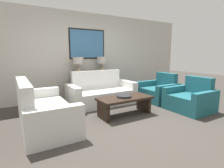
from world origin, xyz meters
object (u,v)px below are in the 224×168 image
object	(u,v)px
console_table	(91,87)
couch_by_side	(43,112)
couch_by_back_wall	(101,93)
armchair_near_back_wall	(159,92)
armchair_near_camera	(190,99)
decorative_bowl	(124,96)
table_lamp_left	(78,63)
table_lamp_right	(102,63)
coffee_table	(125,102)

from	to	relation	value
console_table	couch_by_side	xyz separation A→B (m)	(-1.69, -1.56, -0.08)
console_table	couch_by_back_wall	world-z (taller)	couch_by_back_wall
armchair_near_back_wall	armchair_near_camera	distance (m)	1.08
console_table	decorative_bowl	world-z (taller)	console_table
couch_by_back_wall	armchair_near_back_wall	bearing A→B (deg)	-19.34
table_lamp_left	decorative_bowl	bearing A→B (deg)	-76.97
couch_by_back_wall	armchair_near_back_wall	size ratio (longest dim) A/B	1.88
table_lamp_left	couch_by_side	distance (m)	2.19
table_lamp_left	couch_by_side	bearing A→B (deg)	-129.64
armchair_near_camera	couch_by_back_wall	bearing A→B (deg)	134.91
table_lamp_right	couch_by_back_wall	world-z (taller)	table_lamp_right
couch_by_side	decorative_bowl	world-z (taller)	couch_by_side
coffee_table	armchair_near_back_wall	size ratio (longest dim) A/B	1.27
armchair_near_back_wall	table_lamp_left	bearing A→B (deg)	148.08
table_lamp_right	couch_by_back_wall	bearing A→B (deg)	-119.74
couch_by_side	armchair_near_camera	world-z (taller)	couch_by_side
coffee_table	decorative_bowl	distance (m)	0.13
table_lamp_left	couch_by_side	world-z (taller)	table_lamp_left
table_lamp_right	armchair_near_camera	world-z (taller)	table_lamp_right
armchair_near_back_wall	console_table	bearing A→B (deg)	142.29
console_table	couch_by_side	world-z (taller)	couch_by_side
armchair_near_back_wall	armchair_near_camera	size ratio (longest dim) A/B	1.00
console_table	couch_by_side	distance (m)	2.31
console_table	table_lamp_right	distance (m)	0.84
table_lamp_left	couch_by_side	size ratio (longest dim) A/B	0.30
table_lamp_left	armchair_near_camera	world-z (taller)	table_lamp_left
table_lamp_right	decorative_bowl	size ratio (longest dim) A/B	1.63
table_lamp_right	decorative_bowl	distance (m)	1.97
console_table	coffee_table	bearing A→B (deg)	-88.73
couch_by_side	armchair_near_back_wall	world-z (taller)	couch_by_side
console_table	coffee_table	size ratio (longest dim) A/B	0.96
coffee_table	armchair_near_back_wall	bearing A→B (deg)	18.48
coffee_table	table_lamp_left	bearing A→B (deg)	103.58
couch_by_back_wall	armchair_near_camera	size ratio (longest dim) A/B	1.88
couch_by_side	decorative_bowl	xyz separation A→B (m)	(1.71, -0.25, 0.15)
couch_by_back_wall	couch_by_side	world-z (taller)	same
decorative_bowl	table_lamp_left	bearing A→B (deg)	103.03
decorative_bowl	armchair_near_camera	bearing A→B (deg)	-18.45
console_table	coffee_table	distance (m)	1.82
console_table	decorative_bowl	distance (m)	1.81
console_table	decorative_bowl	xyz separation A→B (m)	(0.02, -1.81, 0.07)
table_lamp_left	table_lamp_right	world-z (taller)	same
table_lamp_right	coffee_table	size ratio (longest dim) A/B	0.44
coffee_table	armchair_near_back_wall	xyz separation A→B (m)	(1.61, 0.54, -0.04)
table_lamp_right	couch_by_back_wall	xyz separation A→B (m)	(-0.40, -0.70, -0.82)
armchair_near_back_wall	armchair_near_camera	world-z (taller)	same
table_lamp_left	coffee_table	xyz separation A→B (m)	(0.44, -1.81, -0.81)
couch_by_back_wall	armchair_near_camera	distance (m)	2.34
console_table	armchair_near_back_wall	bearing A→B (deg)	-37.71
table_lamp_left	couch_by_back_wall	bearing A→B (deg)	-60.26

